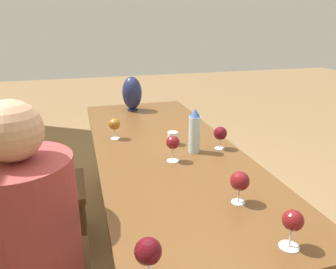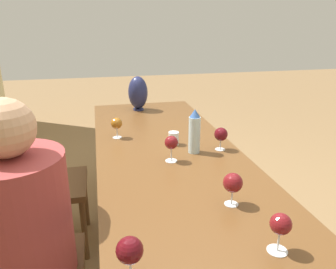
# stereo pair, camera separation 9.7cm
# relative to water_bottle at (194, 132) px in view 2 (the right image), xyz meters

# --- Properties ---
(ground_plane) EXTENTS (14.00, 14.00, 0.00)m
(ground_plane) POSITION_rel_water_bottle_xyz_m (0.11, 0.14, -0.85)
(ground_plane) COLOR olive
(dining_table) EXTENTS (2.23, 0.84, 0.72)m
(dining_table) POSITION_rel_water_bottle_xyz_m (0.11, 0.14, -0.20)
(dining_table) COLOR brown
(dining_table) RESTS_ON ground_plane
(water_bottle) EXTENTS (0.07, 0.07, 0.26)m
(water_bottle) POSITION_rel_water_bottle_xyz_m (0.00, 0.00, 0.00)
(water_bottle) COLOR #ADCCD6
(water_bottle) RESTS_ON dining_table
(water_tumbler) EXTENTS (0.06, 0.06, 0.08)m
(water_tumbler) POSITION_rel_water_bottle_xyz_m (0.15, 0.09, -0.09)
(water_tumbler) COLOR silver
(water_tumbler) RESTS_ON dining_table
(vase) EXTENTS (0.16, 0.16, 0.29)m
(vase) POSITION_rel_water_bottle_xyz_m (1.00, 0.19, 0.02)
(vase) COLOR #1E234C
(vase) RESTS_ON dining_table
(wine_glass_0) EXTENTS (0.08, 0.08, 0.14)m
(wine_glass_0) POSITION_rel_water_bottle_xyz_m (-0.58, 0.01, -0.03)
(wine_glass_0) COLOR silver
(wine_glass_0) RESTS_ON dining_table
(wine_glass_1) EXTENTS (0.07, 0.07, 0.14)m
(wine_glass_1) POSITION_rel_water_bottle_xyz_m (-0.89, -0.03, -0.02)
(wine_glass_1) COLOR silver
(wine_glass_1) RESTS_ON dining_table
(wine_glass_2) EXTENTS (0.08, 0.08, 0.14)m
(wine_glass_2) POSITION_rel_water_bottle_xyz_m (-0.90, 0.47, -0.03)
(wine_glass_2) COLOR silver
(wine_glass_2) RESTS_ON dining_table
(wine_glass_3) EXTENTS (0.07, 0.07, 0.14)m
(wine_glass_3) POSITION_rel_water_bottle_xyz_m (0.35, 0.42, -0.03)
(wine_glass_3) COLOR silver
(wine_glass_3) RESTS_ON dining_table
(wine_glass_4) EXTENTS (0.07, 0.07, 0.15)m
(wine_glass_4) POSITION_rel_water_bottle_xyz_m (-0.10, 0.16, -0.02)
(wine_glass_4) COLOR silver
(wine_glass_4) RESTS_ON dining_table
(wine_glass_5) EXTENTS (0.08, 0.08, 0.14)m
(wine_glass_5) POSITION_rel_water_bottle_xyz_m (0.00, -0.16, -0.03)
(wine_glass_5) COLOR silver
(wine_glass_5) RESTS_ON dining_table
(chair_near) EXTENTS (0.44, 0.44, 0.89)m
(chair_near) POSITION_rel_water_bottle_xyz_m (-0.50, 0.93, -0.36)
(chair_near) COLOR brown
(chair_near) RESTS_ON ground_plane
(chair_far) EXTENTS (0.44, 0.44, 0.89)m
(chair_far) POSITION_rel_water_bottle_xyz_m (0.29, 0.93, -0.36)
(chair_far) COLOR brown
(chair_far) RESTS_ON ground_plane
(person_near) EXTENTS (0.39, 0.39, 1.21)m
(person_near) POSITION_rel_water_bottle_xyz_m (-0.50, 0.84, -0.21)
(person_near) COLOR #2D2D38
(person_near) RESTS_ON ground_plane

